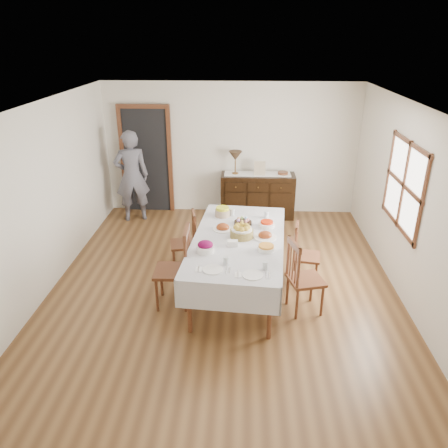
{
  "coord_description": "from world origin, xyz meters",
  "views": [
    {
      "loc": [
        0.27,
        -5.53,
        3.43
      ],
      "look_at": [
        0.0,
        0.1,
        0.95
      ],
      "focal_mm": 35.0,
      "sensor_mm": 36.0,
      "label": 1
    }
  ],
  "objects_px": {
    "person": "(132,173)",
    "sideboard": "(258,195)",
    "chair_left_far": "(186,241)",
    "dining_table": "(238,244)",
    "table_lamp": "(235,156)",
    "chair_right_near": "(302,276)",
    "chair_left_near": "(176,267)",
    "chair_right_far": "(304,253)"
  },
  "relations": [
    {
      "from": "person",
      "to": "sideboard",
      "type": "bearing_deg",
      "value": 168.83
    },
    {
      "from": "chair_left_far",
      "to": "sideboard",
      "type": "relative_size",
      "value": 0.65
    },
    {
      "from": "dining_table",
      "to": "table_lamp",
      "type": "relative_size",
      "value": 5.49
    },
    {
      "from": "dining_table",
      "to": "person",
      "type": "distance_m",
      "value": 3.31
    },
    {
      "from": "chair_right_near",
      "to": "sideboard",
      "type": "distance_m",
      "value": 3.33
    },
    {
      "from": "chair_left_near",
      "to": "chair_left_far",
      "type": "xyz_separation_m",
      "value": [
        0.0,
        0.99,
        -0.09
      ]
    },
    {
      "from": "table_lamp",
      "to": "chair_right_near",
      "type": "bearing_deg",
      "value": -73.82
    },
    {
      "from": "dining_table",
      "to": "sideboard",
      "type": "distance_m",
      "value": 2.87
    },
    {
      "from": "chair_left_near",
      "to": "chair_right_far",
      "type": "bearing_deg",
      "value": 109.99
    },
    {
      "from": "chair_right_far",
      "to": "sideboard",
      "type": "distance_m",
      "value": 2.59
    },
    {
      "from": "dining_table",
      "to": "chair_right_far",
      "type": "height_order",
      "value": "chair_right_far"
    },
    {
      "from": "sideboard",
      "to": "table_lamp",
      "type": "height_order",
      "value": "table_lamp"
    },
    {
      "from": "chair_left_near",
      "to": "person",
      "type": "height_order",
      "value": "person"
    },
    {
      "from": "chair_left_near",
      "to": "person",
      "type": "bearing_deg",
      "value": -157.32
    },
    {
      "from": "dining_table",
      "to": "chair_right_near",
      "type": "xyz_separation_m",
      "value": [
        0.84,
        -0.46,
        -0.22
      ]
    },
    {
      "from": "chair_left_far",
      "to": "chair_right_far",
      "type": "bearing_deg",
      "value": 68.44
    },
    {
      "from": "chair_right_near",
      "to": "sideboard",
      "type": "relative_size",
      "value": 0.71
    },
    {
      "from": "chair_right_far",
      "to": "sideboard",
      "type": "xyz_separation_m",
      "value": [
        -0.62,
        2.52,
        -0.03
      ]
    },
    {
      "from": "dining_table",
      "to": "sideboard",
      "type": "bearing_deg",
      "value": 88.14
    },
    {
      "from": "chair_left_near",
      "to": "chair_right_far",
      "type": "distance_m",
      "value": 1.9
    },
    {
      "from": "dining_table",
      "to": "table_lamp",
      "type": "xyz_separation_m",
      "value": [
        -0.12,
        2.85,
        0.49
      ]
    },
    {
      "from": "person",
      "to": "table_lamp",
      "type": "relative_size",
      "value": 4.14
    },
    {
      "from": "chair_right_near",
      "to": "chair_right_far",
      "type": "distance_m",
      "value": 0.78
    },
    {
      "from": "dining_table",
      "to": "chair_left_near",
      "type": "bearing_deg",
      "value": -150.91
    },
    {
      "from": "dining_table",
      "to": "chair_left_near",
      "type": "distance_m",
      "value": 0.91
    },
    {
      "from": "dining_table",
      "to": "chair_left_far",
      "type": "relative_size",
      "value": 2.69
    },
    {
      "from": "sideboard",
      "to": "person",
      "type": "relative_size",
      "value": 0.76
    },
    {
      "from": "chair_left_far",
      "to": "chair_right_far",
      "type": "height_order",
      "value": "chair_left_far"
    },
    {
      "from": "chair_left_far",
      "to": "chair_right_near",
      "type": "distance_m",
      "value": 1.98
    },
    {
      "from": "dining_table",
      "to": "chair_right_far",
      "type": "bearing_deg",
      "value": 23.28
    },
    {
      "from": "chair_left_near",
      "to": "sideboard",
      "type": "xyz_separation_m",
      "value": [
        1.15,
        3.2,
        -0.13
      ]
    },
    {
      "from": "chair_right_far",
      "to": "person",
      "type": "bearing_deg",
      "value": 63.67
    },
    {
      "from": "chair_right_far",
      "to": "person",
      "type": "distance_m",
      "value": 3.82
    },
    {
      "from": "dining_table",
      "to": "table_lamp",
      "type": "distance_m",
      "value": 2.89
    },
    {
      "from": "chair_right_near",
      "to": "person",
      "type": "relative_size",
      "value": 0.54
    },
    {
      "from": "dining_table",
      "to": "chair_right_far",
      "type": "xyz_separation_m",
      "value": [
        0.96,
        0.32,
        -0.27
      ]
    },
    {
      "from": "dining_table",
      "to": "chair_right_near",
      "type": "relative_size",
      "value": 2.44
    },
    {
      "from": "sideboard",
      "to": "table_lamp",
      "type": "bearing_deg",
      "value": 178.0
    },
    {
      "from": "chair_right_far",
      "to": "chair_right_near",
      "type": "bearing_deg",
      "value": -178.65
    },
    {
      "from": "chair_left_near",
      "to": "chair_left_far",
      "type": "bearing_deg",
      "value": 178.69
    },
    {
      "from": "chair_right_near",
      "to": "chair_right_far",
      "type": "relative_size",
      "value": 1.12
    },
    {
      "from": "chair_right_far",
      "to": "person",
      "type": "relative_size",
      "value": 0.48
    }
  ]
}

